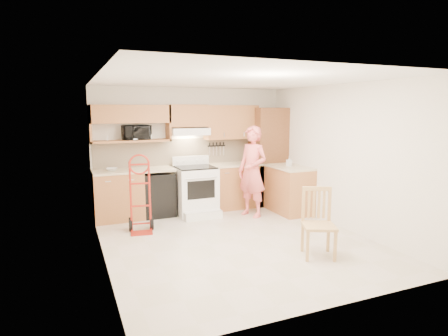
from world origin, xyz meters
TOP-DOWN VIEW (x-y plane):
  - floor at (0.00, 0.00)m, footprint 4.00×4.50m
  - ceiling at (0.00, 0.00)m, footprint 4.00×4.50m
  - wall_back at (0.00, 2.26)m, footprint 4.00×0.02m
  - wall_front at (0.00, -2.26)m, footprint 4.00×0.02m
  - wall_left at (-2.01, 0.00)m, footprint 0.02×4.50m
  - wall_right at (2.01, 0.00)m, footprint 0.02×4.50m
  - backsplash at (0.00, 2.23)m, footprint 3.92×0.03m
  - lower_cab_left at (-1.55, 1.95)m, footprint 0.90×0.60m
  - dishwasher at (-0.80, 1.95)m, footprint 0.60×0.60m
  - lower_cab_right at (0.83, 1.95)m, footprint 1.14×0.60m
  - countertop_left at (-1.25, 1.95)m, footprint 1.50×0.63m
  - countertop_right at (0.83, 1.95)m, footprint 1.14×0.63m
  - cab_return_right at (1.70, 1.15)m, footprint 0.60×1.00m
  - countertop_return at (1.70, 1.15)m, footprint 0.63×1.00m
  - pantry_tall at (1.65, 1.95)m, footprint 0.70×0.60m
  - upper_cab_left at (-1.25, 2.08)m, footprint 1.50×0.33m
  - upper_shelf_mw at (-1.25, 2.08)m, footprint 1.50×0.33m
  - upper_cab_center at (-0.12, 2.08)m, footprint 0.76×0.33m
  - upper_cab_right at (0.83, 2.08)m, footprint 1.14×0.33m
  - range_hood at (-0.12, 2.02)m, footprint 0.76×0.46m
  - knife_strip at (0.55, 2.21)m, footprint 0.40×0.05m
  - microwave at (-1.15, 2.08)m, footprint 0.53×0.39m
  - range at (-0.08, 1.69)m, footprint 0.77×1.01m
  - person at (0.89, 1.19)m, footprint 0.64×0.76m
  - hand_truck at (-1.30, 1.03)m, footprint 0.53×0.50m
  - dining_chair at (0.80, -1.03)m, footprint 0.59×0.61m
  - soap_bottle at (1.70, 1.17)m, footprint 0.10×0.10m
  - bowl at (-1.65, 1.95)m, footprint 0.24×0.24m

SIDE VIEW (x-z plane):
  - floor at x=0.00m, z-range -0.02..0.00m
  - dishwasher at x=-0.80m, z-range 0.00..0.85m
  - lower_cab_left at x=-1.55m, z-range 0.00..0.90m
  - lower_cab_right at x=0.83m, z-range 0.00..0.90m
  - cab_return_right at x=1.70m, z-range 0.00..0.90m
  - dining_chair at x=0.80m, z-range 0.00..0.97m
  - range at x=-0.08m, z-range 0.00..1.13m
  - hand_truck at x=-1.30m, z-range 0.00..1.20m
  - person at x=0.89m, z-range 0.00..1.76m
  - countertop_left at x=-1.25m, z-range 0.90..0.94m
  - countertop_right at x=0.83m, z-range 0.90..0.94m
  - countertop_return at x=1.70m, z-range 0.90..0.94m
  - bowl at x=-1.65m, z-range 0.94..0.99m
  - soap_bottle at x=1.70m, z-range 0.94..1.13m
  - pantry_tall at x=1.65m, z-range 0.00..2.10m
  - backsplash at x=0.00m, z-range 0.92..1.48m
  - knife_strip at x=0.55m, z-range 1.09..1.39m
  - wall_back at x=0.00m, z-range 0.00..2.50m
  - wall_front at x=0.00m, z-range 0.00..2.50m
  - wall_left at x=-2.01m, z-range 0.00..2.50m
  - wall_right at x=2.01m, z-range 0.00..2.50m
  - upper_shelf_mw at x=-1.25m, z-range 1.45..1.49m
  - microwave at x=-1.15m, z-range 1.49..1.77m
  - range_hood at x=-0.12m, z-range 1.56..1.70m
  - upper_cab_right at x=0.83m, z-range 1.45..2.15m
  - upper_cab_center at x=-0.12m, z-range 1.72..2.16m
  - upper_cab_left at x=-1.25m, z-range 1.81..2.15m
  - ceiling at x=0.00m, z-range 2.50..2.52m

